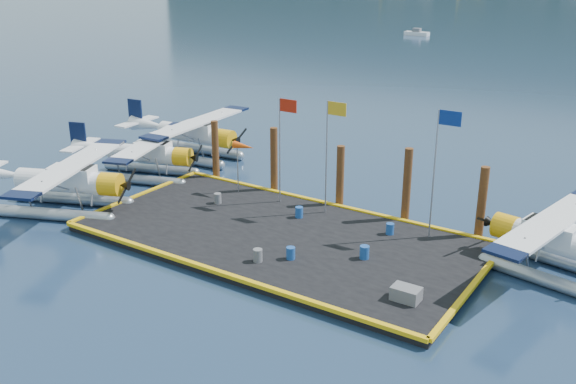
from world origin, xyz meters
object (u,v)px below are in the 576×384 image
at_px(seaplane_a, 66,185).
at_px(flagpole_yellow, 330,141).
at_px(drum_0, 218,198).
at_px(crate, 406,294).
at_px(seaplane_c, 194,137).
at_px(drum_4, 390,229).
at_px(drum_1, 291,253).
at_px(flagpole_blue, 439,155).
at_px(seaplane_d, 558,246).
at_px(drum_5, 299,212).
at_px(piling_4, 481,205).
at_px(piling_3, 407,188).
at_px(piling_0, 215,152).
at_px(flagpole_red, 283,135).
at_px(drum_3, 258,255).
at_px(windsock, 244,147).
at_px(seaplane_b, 148,157).
at_px(piling_2, 340,179).
at_px(piling_1, 274,162).
at_px(drum_2, 364,252).

relative_size(seaplane_a, flagpole_yellow, 1.69).
xyz_separation_m(drum_0, crate, (13.41, -4.37, -0.00)).
xyz_separation_m(seaplane_c, drum_4, (17.67, -5.41, -0.96)).
distance_m(drum_1, crate, 6.04).
relative_size(drum_4, crate, 0.49).
bearing_deg(flagpole_blue, seaplane_d, -2.34).
xyz_separation_m(drum_0, drum_5, (5.01, 0.75, 0.00)).
height_order(drum_4, piling_4, piling_4).
height_order(seaplane_c, drum_5, seaplane_c).
relative_size(drum_4, flagpole_yellow, 0.09).
bearing_deg(piling_4, flagpole_blue, -138.42).
height_order(flagpole_yellow, flagpole_blue, flagpole_blue).
xyz_separation_m(flagpole_blue, piling_3, (-2.20, 1.60, -2.54)).
bearing_deg(seaplane_d, piling_0, 95.72).
bearing_deg(flagpole_red, drum_4, -6.21).
bearing_deg(drum_4, seaplane_c, 162.97).
relative_size(drum_3, flagpole_yellow, 0.10).
height_order(seaplane_a, flagpole_blue, flagpole_blue).
height_order(drum_5, flagpole_blue, flagpole_blue).
xyz_separation_m(windsock, piling_4, (13.53, 1.60, -1.23)).
relative_size(seaplane_d, crate, 8.58).
distance_m(seaplane_a, flagpole_yellow, 14.91).
bearing_deg(seaplane_c, flagpole_blue, 72.31).
height_order(seaplane_b, flagpole_blue, flagpole_blue).
xyz_separation_m(seaplane_a, drum_3, (13.06, 0.12, -0.95)).
xyz_separation_m(flagpole_yellow, windsock, (-5.73, 0.00, -1.28)).
bearing_deg(seaplane_c, piling_3, 75.71).
distance_m(seaplane_d, piling_2, 12.19).
height_order(drum_0, piling_3, piling_3).
relative_size(crate, piling_4, 0.29).
xyz_separation_m(flagpole_red, piling_2, (2.79, 1.60, -2.50)).
bearing_deg(piling_0, crate, -26.08).
distance_m(drum_3, piling_0, 12.82).
bearing_deg(piling_1, drum_5, -39.18).
xyz_separation_m(seaplane_d, piling_0, (-21.05, 1.84, 0.47)).
bearing_deg(piling_4, flagpole_yellow, -168.40).
height_order(flagpole_blue, piling_1, flagpole_blue).
bearing_deg(drum_0, piling_1, 70.56).
distance_m(drum_1, flagpole_red, 8.23).
bearing_deg(drum_4, drum_1, -117.12).
relative_size(seaplane_d, drum_5, 16.88).
relative_size(drum_0, drum_2, 0.93).
bearing_deg(drum_2, seaplane_c, 154.19).
bearing_deg(drum_0, piling_2, 32.78).
distance_m(drum_3, flagpole_red, 8.52).
relative_size(drum_1, crate, 0.51).
xyz_separation_m(seaplane_c, drum_1, (15.03, -10.56, -0.95)).
bearing_deg(drum_5, piling_2, 74.85).
bearing_deg(flagpole_red, seaplane_c, 156.43).
height_order(flagpole_red, windsock, flagpole_red).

